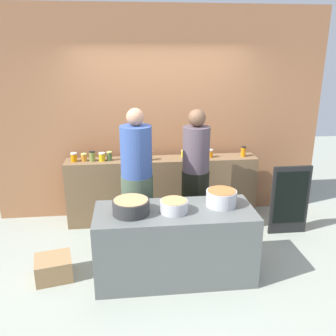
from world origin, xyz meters
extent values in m
plane|color=#939A8D|center=(0.00, 0.00, 0.00)|extent=(12.00, 12.00, 0.00)
cube|color=#9F6743|center=(0.00, 1.45, 1.50)|extent=(4.80, 0.12, 3.00)
cube|color=brown|center=(0.00, 1.10, 0.47)|extent=(2.70, 0.36, 0.95)
cube|color=#595E5B|center=(0.00, -0.30, 0.40)|extent=(1.70, 0.70, 0.79)
cylinder|color=orange|center=(-1.21, 1.09, 1.00)|extent=(0.08, 0.08, 0.11)
cylinder|color=silver|center=(-1.21, 1.09, 1.06)|extent=(0.09, 0.09, 0.02)
cylinder|color=orange|center=(-1.08, 1.10, 0.99)|extent=(0.08, 0.08, 0.09)
cylinder|color=#D6C666|center=(-1.08, 1.10, 1.04)|extent=(0.08, 0.08, 0.01)
cylinder|color=olive|center=(-0.97, 1.09, 1.01)|extent=(0.08, 0.08, 0.13)
cylinder|color=black|center=(-0.97, 1.09, 1.08)|extent=(0.09, 0.09, 0.01)
cylinder|color=gold|center=(-0.83, 1.08, 1.00)|extent=(0.09, 0.09, 0.11)
cylinder|color=silver|center=(-0.83, 1.08, 1.06)|extent=(0.09, 0.09, 0.01)
cylinder|color=#3D592E|center=(-0.73, 1.09, 1.00)|extent=(0.07, 0.07, 0.11)
cylinder|color=#D6C666|center=(-0.73, 1.09, 1.07)|extent=(0.07, 0.07, 0.01)
cylinder|color=#AC3217|center=(-0.43, 1.10, 1.01)|extent=(0.08, 0.08, 0.12)
cylinder|color=black|center=(-0.43, 1.10, 1.07)|extent=(0.08, 0.08, 0.01)
cylinder|color=gold|center=(-0.18, 1.04, 1.01)|extent=(0.08, 0.08, 0.12)
cylinder|color=silver|center=(-0.18, 1.04, 1.07)|extent=(0.08, 0.08, 0.01)
cylinder|color=gold|center=(0.32, 1.15, 0.99)|extent=(0.07, 0.07, 0.09)
cylinder|color=#D6C666|center=(0.32, 1.15, 1.04)|extent=(0.08, 0.08, 0.01)
cylinder|color=#5F9632|center=(0.57, 1.08, 1.01)|extent=(0.07, 0.07, 0.13)
cylinder|color=#D6C666|center=(0.57, 1.08, 1.09)|extent=(0.07, 0.07, 0.01)
cylinder|color=orange|center=(0.69, 1.09, 1.00)|extent=(0.07, 0.07, 0.10)
cylinder|color=silver|center=(0.69, 1.09, 1.05)|extent=(0.08, 0.08, 0.02)
cylinder|color=orange|center=(1.17, 1.08, 1.01)|extent=(0.07, 0.07, 0.13)
cylinder|color=black|center=(1.17, 1.08, 1.09)|extent=(0.07, 0.07, 0.01)
cylinder|color=#2D2D2D|center=(-0.46, -0.33, 0.87)|extent=(0.38, 0.38, 0.15)
cylinder|color=tan|center=(-0.46, -0.33, 0.94)|extent=(0.35, 0.35, 0.00)
cylinder|color=#B7B7BC|center=(-0.01, -0.34, 0.86)|extent=(0.29, 0.29, 0.13)
cylinder|color=#A88752|center=(-0.01, -0.34, 0.92)|extent=(0.27, 0.27, 0.00)
cylinder|color=#B7B7BC|center=(0.52, -0.23, 0.88)|extent=(0.33, 0.33, 0.17)
cylinder|color=#B26132|center=(0.52, -0.23, 0.97)|extent=(0.30, 0.30, 0.00)
cylinder|color=#42533F|center=(-0.38, 0.31, 0.49)|extent=(0.38, 0.38, 0.98)
cylinder|color=#344D8C|center=(-0.38, 0.31, 1.28)|extent=(0.37, 0.37, 0.60)
sphere|color=tan|center=(-0.38, 0.31, 1.68)|extent=(0.20, 0.20, 0.20)
cylinder|color=black|center=(0.38, 0.55, 0.47)|extent=(0.36, 0.36, 0.93)
cylinder|color=#50434B|center=(0.38, 0.55, 1.22)|extent=(0.34, 0.34, 0.57)
sphere|color=brown|center=(0.38, 0.55, 1.62)|extent=(0.22, 0.22, 0.22)
cube|color=#9C774D|center=(-1.33, -0.20, 0.12)|extent=(0.45, 0.43, 0.24)
cube|color=black|center=(1.66, 0.51, 0.48)|extent=(0.52, 0.04, 0.96)
cube|color=black|center=(1.66, 0.49, 0.53)|extent=(0.45, 0.01, 0.73)
camera|label=1|loc=(-0.46, -3.75, 2.40)|focal=38.56mm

